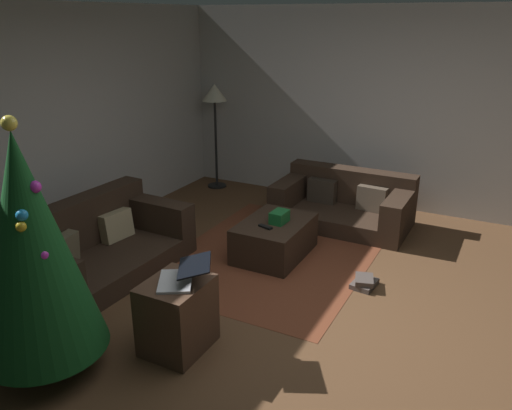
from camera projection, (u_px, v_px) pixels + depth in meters
ground_plane at (312, 319)px, 4.39m from camera, size 6.40×6.40×0.00m
rear_partition at (34, 134)px, 5.30m from camera, size 6.40×0.12×2.60m
corner_partition at (405, 111)px, 6.56m from camera, size 0.12×6.40×2.60m
couch_left at (96, 247)px, 5.12m from camera, size 1.82×1.02×0.73m
couch_right at (345, 203)px, 6.37m from camera, size 0.94×1.63×0.64m
ottoman at (274, 238)px, 5.50m from camera, size 0.91×0.65×0.39m
gift_box at (279, 217)px, 5.39m from camera, size 0.22×0.16×0.13m
tv_remote at (265, 227)px, 5.27m from camera, size 0.09×0.17×0.02m
christmas_tree at (30, 247)px, 3.45m from camera, size 0.90×0.90×1.88m
side_table at (177, 315)px, 3.92m from camera, size 0.52×0.44×0.58m
laptop at (182, 275)px, 3.81m from camera, size 0.50×0.52×0.17m
book_stack at (364, 282)px, 4.91m from camera, size 0.30×0.23×0.10m
corner_lamp at (215, 100)px, 7.36m from camera, size 0.36×0.36×1.54m
area_rug at (274, 255)px, 5.57m from camera, size 2.60×2.00×0.01m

